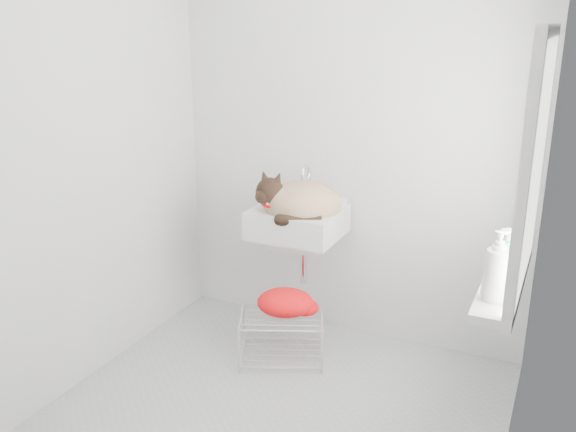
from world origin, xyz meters
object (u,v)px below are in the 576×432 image
at_px(bottle_b, 501,279).
at_px(sink, 298,209).
at_px(bottle_a, 494,299).
at_px(wire_rack, 281,336).
at_px(bottle_c, 505,267).
at_px(cat, 298,203).

bearing_deg(bottle_b, sink, 154.81).
xyz_separation_m(sink, bottle_a, (1.22, -0.80, 0.00)).
height_order(wire_rack, bottle_c, bottle_c).
bearing_deg(bottle_c, wire_rack, 173.08).
distance_m(bottle_a, bottle_c, 0.38).
height_order(cat, bottle_b, cat).
bearing_deg(bottle_a, cat, 147.11).
height_order(sink, wire_rack, sink).
bearing_deg(bottle_c, bottle_a, -90.00).
height_order(cat, bottle_a, cat).
bearing_deg(wire_rack, bottle_c, -6.92).
height_order(bottle_a, bottle_b, bottle_a).
distance_m(sink, cat, 0.05).
xyz_separation_m(cat, bottle_c, (1.21, -0.40, -0.04)).
xyz_separation_m(wire_rack, bottle_c, (1.20, -0.15, 0.70)).
xyz_separation_m(sink, cat, (0.01, -0.02, 0.04)).
xyz_separation_m(bottle_a, bottle_c, (0.00, 0.38, 0.00)).
bearing_deg(bottle_c, sink, 161.02).
height_order(sink, cat, cat).
xyz_separation_m(cat, bottle_b, (1.21, -0.56, -0.04)).
xyz_separation_m(bottle_a, bottle_b, (0.00, 0.23, 0.00)).
relative_size(wire_rack, bottle_a, 1.89).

